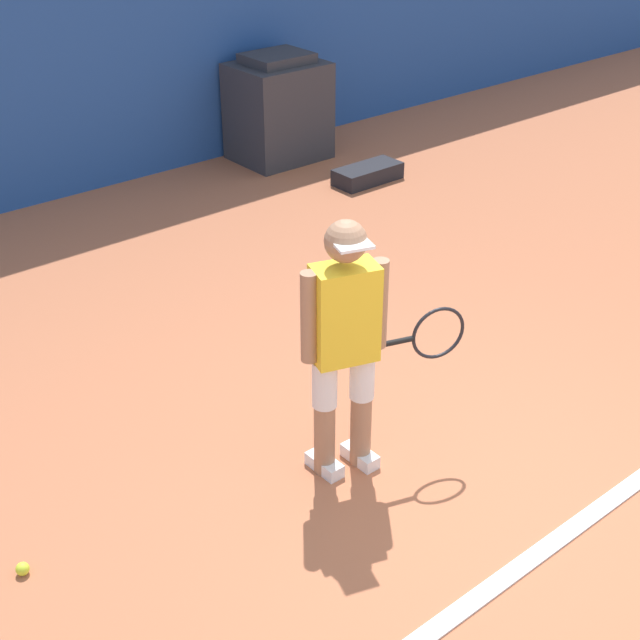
% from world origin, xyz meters
% --- Properties ---
extents(ground_plane, '(24.00, 24.00, 0.00)m').
position_xyz_m(ground_plane, '(0.00, 0.00, 0.00)').
color(ground_plane, '#B76642').
extents(back_wall, '(24.00, 0.10, 2.92)m').
position_xyz_m(back_wall, '(0.00, 5.70, 1.46)').
color(back_wall, '#234C99').
rests_on(back_wall, ground_plane).
extents(court_baseline, '(21.60, 0.10, 0.01)m').
position_xyz_m(court_baseline, '(0.00, -0.33, 0.01)').
color(court_baseline, white).
rests_on(court_baseline, ground_plane).
extents(tennis_player, '(0.92, 0.40, 1.53)m').
position_xyz_m(tennis_player, '(-0.35, 0.83, 0.84)').
color(tennis_player, '#A37556').
rests_on(tennis_player, ground_plane).
extents(tennis_ball, '(0.07, 0.07, 0.07)m').
position_xyz_m(tennis_ball, '(-2.12, 1.21, 0.03)').
color(tennis_ball, '#D1E533').
rests_on(tennis_ball, ground_plane).
extents(covered_chair, '(0.93, 0.76, 1.11)m').
position_xyz_m(covered_chair, '(2.53, 5.22, 0.53)').
color(covered_chair, '#333338').
rests_on(covered_chair, ground_plane).
extents(equipment_bag, '(0.72, 0.32, 0.16)m').
position_xyz_m(equipment_bag, '(2.78, 4.07, 0.08)').
color(equipment_bag, black).
rests_on(equipment_bag, ground_plane).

